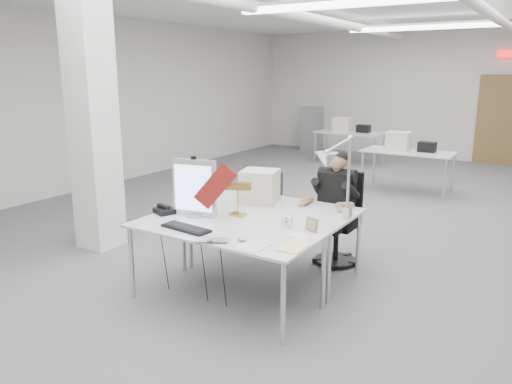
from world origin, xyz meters
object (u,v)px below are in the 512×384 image
desk_main (225,229)px  desk_phone (165,211)px  monitor (195,188)px  beige_monitor (260,186)px  laptop (210,242)px  seated_person (336,189)px  architect_lamp (339,182)px  office_chair (337,218)px  bankers_lamp (238,199)px

desk_main → desk_phone: desk_phone is taller
monitor → beige_monitor: 0.85m
laptop → beige_monitor: bearing=75.3°
seated_person → architect_lamp: (0.36, -0.81, 0.27)m
office_chair → beige_monitor: 0.97m
desk_phone → architect_lamp: architect_lamp is taller
seated_person → office_chair: bearing=87.7°
bankers_lamp → architect_lamp: size_ratio=0.41×
desk_phone → beige_monitor: bearing=79.0°
desk_main → monitor: monitor is taller
monitor → desk_phone: size_ratio=2.84×
seated_person → bankers_lamp: bearing=-123.1°
desk_main → beige_monitor: beige_monitor is taller
laptop → desk_main: bearing=80.2°
monitor → laptop: (0.63, -0.59, -0.28)m
monitor → beige_monitor: size_ratio=1.51×
office_chair → laptop: bearing=-102.5°
bankers_lamp → desk_phone: size_ratio=1.67×
desk_phone → monitor: bearing=39.3°
seated_person → desk_phone: seated_person is taller
monitor → bankers_lamp: bearing=22.8°
desk_phone → architect_lamp: bearing=41.5°
monitor → desk_phone: 0.42m
desk_main → desk_phone: 0.81m
monitor → desk_phone: bearing=-174.2°
bankers_lamp → beige_monitor: size_ratio=0.89×
architect_lamp → beige_monitor: bearing=167.5°
seated_person → beige_monitor: 0.86m
laptop → desk_phone: size_ratio=1.47×
seated_person → desk_phone: bearing=-135.5°
bankers_lamp → laptop: bearing=-95.6°
desk_phone → architect_lamp: 1.79m
laptop → beige_monitor: size_ratio=0.78×
seated_person → laptop: 1.92m
monitor → architect_lamp: 1.42m
seated_person → monitor: 1.62m
bankers_lamp → desk_phone: 0.77m
bankers_lamp → beige_monitor: 0.57m
office_chair → bankers_lamp: 1.32m
beige_monitor → architect_lamp: (1.06, -0.33, 0.23)m
seated_person → desk_main: bearing=-111.0°
monitor → desk_main: bearing=-30.4°
bankers_lamp → beige_monitor: beige_monitor is taller
laptop → architect_lamp: 1.34m
laptop → beige_monitor: 1.45m
desk_main → office_chair: 1.60m
beige_monitor → architect_lamp: bearing=-31.9°
office_chair → monitor: size_ratio=1.88×
seated_person → architect_lamp: size_ratio=1.04×
desk_phone → bankers_lamp: bearing=48.9°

